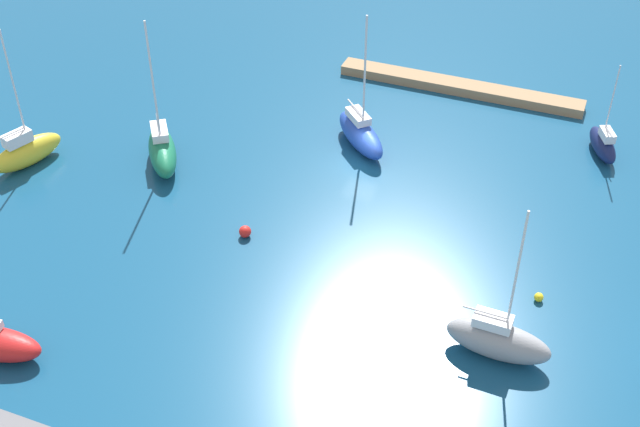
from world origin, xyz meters
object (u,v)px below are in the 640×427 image
Objects in this scene: pier_dock at (459,87)px; sailboat_green_outer_mooring at (162,150)px; sailboat_yellow_far_north at (26,151)px; sailboat_navy_east_end at (603,144)px; mooring_buoy_yellow at (539,297)px; sailboat_gray_along_channel at (498,339)px; mooring_buoy_red at (245,232)px; sailboat_blue_far_south at (360,133)px.

pier_dock is 1.78× the size of sailboat_green_outer_mooring.
sailboat_yellow_far_north is 46.47m from sailboat_navy_east_end.
sailboat_navy_east_end reaches higher than mooring_buoy_yellow.
sailboat_gray_along_channel is 18.26× the size of mooring_buoy_yellow.
pier_dock is 36.47× the size of mooring_buoy_yellow.
sailboat_gray_along_channel is at bearing 147.85° from sailboat_navy_east_end.
mooring_buoy_red is at bearing 70.63° from pier_dock.
mooring_buoy_red is (22.54, 20.25, -0.56)m from sailboat_navy_east_end.
pier_dock is 27.77m from mooring_buoy_red.
sailboat_green_outer_mooring is 31.29m from mooring_buoy_yellow.
sailboat_gray_along_channel is (3.39, 24.96, 0.31)m from sailboat_navy_east_end.
sailboat_blue_far_south is 13.34× the size of mooring_buoy_red.
sailboat_navy_east_end is 0.67× the size of sailboat_blue_far_south.
pier_dock is at bearing -30.34° from sailboat_yellow_far_north.
sailboat_yellow_far_north is 10.85m from sailboat_green_outer_mooring.
sailboat_gray_along_channel is at bearing 107.83° from pier_dock.
pier_dock is at bearing 101.01° from sailboat_green_outer_mooring.
sailboat_green_outer_mooring is at bearing -30.57° from mooring_buoy_red.
sailboat_green_outer_mooring is (-10.07, -4.04, 0.04)m from sailboat_yellow_far_north.
sailboat_gray_along_channel reaches higher than mooring_buoy_yellow.
sailboat_blue_far_south reaches higher than mooring_buoy_yellow.
sailboat_blue_far_south is at bearing -105.09° from mooring_buoy_red.
sailboat_blue_far_south reaches higher than mooring_buoy_red.
pier_dock is 27.98m from sailboat_green_outer_mooring.
mooring_buoy_yellow is at bearing 75.73° from sailboat_gray_along_channel.
mooring_buoy_yellow is 0.69× the size of mooring_buoy_red.
pier_dock is at bearing -109.37° from mooring_buoy_red.
pier_dock is 27.72m from mooring_buoy_yellow.
mooring_buoy_red is at bearing 167.73° from sailboat_gray_along_channel.
sailboat_yellow_far_north is 0.93× the size of sailboat_green_outer_mooring.
mooring_buoy_red is at bearing -59.71° from sailboat_blue_far_south.
sailboat_yellow_far_north is 13.12× the size of mooring_buoy_red.
sailboat_blue_far_south is 21.47m from mooring_buoy_yellow.
sailboat_navy_east_end is 0.63× the size of sailboat_green_outer_mooring.
sailboat_yellow_far_north is 20.27m from mooring_buoy_red.
mooring_buoy_yellow is (1.76, 19.24, -0.70)m from sailboat_navy_east_end.
sailboat_navy_east_end reaches higher than mooring_buoy_red.
sailboat_yellow_far_north is 1.46× the size of sailboat_navy_east_end.
sailboat_navy_east_end is at bearing -95.24° from mooring_buoy_yellow.
sailboat_blue_far_south is at bearing 130.73° from sailboat_gray_along_channel.
mooring_buoy_red reaches higher than mooring_buoy_yellow.
sailboat_blue_far_south is at bearing 85.08° from sailboat_green_outer_mooring.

